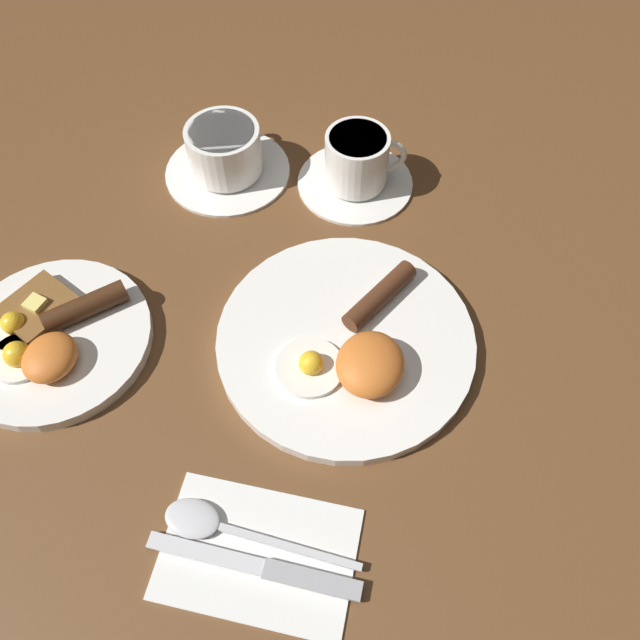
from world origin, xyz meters
TOP-DOWN VIEW (x-y plane):
  - ground_plane at (0.00, 0.00)m, footprint 3.00×3.00m
  - breakfast_plate_near at (-0.00, -0.00)m, footprint 0.29×0.29m
  - breakfast_plate_far at (-0.09, 0.31)m, footprint 0.22×0.22m
  - teacup_near at (0.25, 0.05)m, footprint 0.15×0.15m
  - teacup_far at (0.22, 0.23)m, footprint 0.17×0.17m
  - napkin at (-0.24, 0.02)m, footprint 0.13×0.19m
  - knife at (-0.25, 0.01)m, footprint 0.03×0.20m
  - spoon at (-0.23, 0.07)m, footprint 0.04×0.19m

SIDE VIEW (x-z plane):
  - ground_plane at x=0.00m, z-range 0.00..0.00m
  - napkin at x=-0.24m, z-range 0.00..0.01m
  - knife at x=-0.25m, z-range 0.00..0.01m
  - spoon at x=-0.23m, z-range 0.00..0.01m
  - breakfast_plate_near at x=0.00m, z-range -0.01..0.04m
  - breakfast_plate_far at x=-0.09m, z-range -0.01..0.03m
  - teacup_far at x=0.22m, z-range 0.00..0.07m
  - teacup_near at x=0.25m, z-range -0.01..0.07m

